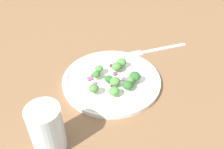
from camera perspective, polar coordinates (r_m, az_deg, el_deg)
The scene contains 25 objects.
ground_plane at distance 65.54cm, azimuth 1.71°, elevation -1.66°, with size 180.00×180.00×2.00cm, color brown.
plate at distance 63.17cm, azimuth 0.00°, elevation -1.28°, with size 25.44×25.44×1.70cm.
dressing_pool at distance 62.88cm, azimuth 0.00°, elevation -0.98°, with size 14.75×14.75×0.20cm, color white.
broccoli_floret_0 at distance 63.95cm, azimuth 1.25°, elevation 1.91°, with size 2.67×2.67×2.71cm.
broccoli_floret_1 at distance 60.35cm, azimuth -0.79°, elevation -1.09°, with size 2.10×2.10×2.13cm.
broccoli_floret_2 at distance 59.66cm, azimuth 0.72°, elevation -1.66°, with size 2.68×2.68×2.71cm.
broccoli_floret_3 at distance 58.72cm, azimuth 3.69°, elevation -2.58°, with size 2.51×2.51×2.54cm.
broccoli_floret_4 at distance 63.07cm, azimuth -3.06°, elevation 1.35°, with size 2.15×2.15×2.18cm.
broccoli_floret_5 at distance 61.53cm, azimuth -3.74°, elevation -0.01°, with size 2.05×2.05×2.08cm.
broccoli_floret_6 at distance 57.42cm, azimuth -4.28°, elevation -3.27°, with size 2.42×2.42×2.45cm.
broccoli_floret_7 at distance 59.73cm, azimuth 4.18°, elevation -1.31°, with size 2.06×2.06×2.09cm.
broccoli_floret_8 at distance 57.21cm, azimuth 0.49°, elevation -3.96°, with size 2.59×2.59×2.63cm.
broccoli_floret_9 at distance 60.97cm, azimuth 5.37°, elevation -0.48°, with size 2.89×2.89×2.93cm.
broccoli_floret_10 at distance 65.64cm, azimuth 2.25°, elevation 2.87°, with size 2.66×2.66×2.69cm.
cranberry_0 at distance 66.97cm, azimuth 1.70°, elevation 2.46°, with size 0.75×0.75×0.75cm, color maroon.
cranberry_1 at distance 66.38cm, azimuth -0.17°, elevation 2.05°, with size 0.99×0.99×0.99cm, color #4C0A14.
cranberry_2 at distance 59.82cm, azimuth -0.07°, elevation -2.71°, with size 0.81×0.81×0.81cm, color maroon.
cranberry_3 at distance 63.35cm, azimuth -4.45°, elevation -0.12°, with size 0.93×0.93×0.93cm, color #4C0A14.
onion_bit_0 at distance 61.43cm, azimuth -4.18°, elevation -2.04°, with size 0.85×1.25×0.43cm, color #934C84.
onion_bit_1 at distance 62.18cm, azimuth 3.01°, elevation -1.09°, with size 1.31×0.95×0.40cm, color #934C84.
onion_bit_2 at distance 62.49cm, azimuth -5.27°, elevation -0.92°, with size 1.24×1.22×0.33cm, color #934C84.
onion_bit_3 at distance 62.56cm, azimuth 3.97°, elevation -1.09°, with size 1.34×1.25×0.47cm, color #843D75.
onion_bit_4 at distance 63.67cm, azimuth 0.67°, elevation 0.15°, with size 0.81×1.04×0.41cm, color #843D75.
fork at distance 76.60cm, azimuth 10.05°, elevation 5.75°, with size 18.55×5.80×0.50cm.
water_glass at distance 48.36cm, azimuth -15.02°, elevation -12.18°, with size 6.49×6.49×10.57cm, color silver.
Camera 1 is at (-27.05, -41.06, 42.33)cm, focal length 39.08 mm.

